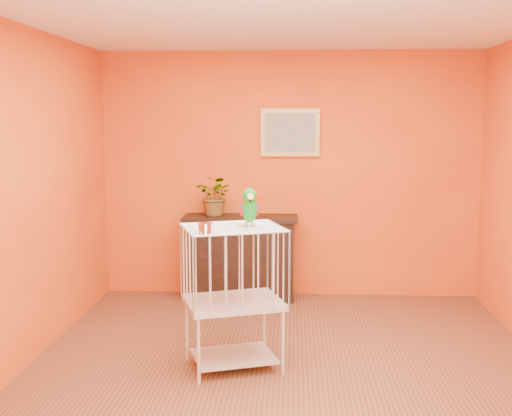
{
  "coord_description": "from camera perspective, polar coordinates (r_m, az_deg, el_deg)",
  "views": [
    {
      "loc": [
        0.04,
        -4.57,
        1.89
      ],
      "look_at": [
        -0.23,
        0.08,
        1.25
      ],
      "focal_mm": 45.0,
      "sensor_mm": 36.0,
      "label": 1
    }
  ],
  "objects": [
    {
      "name": "birdcage",
      "position": [
        4.9,
        -2.03,
        -7.76
      ],
      "size": [
        0.85,
        0.75,
        1.09
      ],
      "rotation": [
        0.0,
        0.0,
        0.34
      ],
      "color": "beige",
      "rests_on": "ground"
    },
    {
      "name": "ground",
      "position": [
        4.94,
        2.73,
        -14.59
      ],
      "size": [
        4.5,
        4.5,
        0.0
      ],
      "primitive_type": "plane",
      "color": "brown",
      "rests_on": "ground"
    },
    {
      "name": "console_cabinet",
      "position": [
        6.79,
        -1.39,
        -4.4
      ],
      "size": [
        1.19,
        0.43,
        0.88
      ],
      "color": "black",
      "rests_on": "ground"
    },
    {
      "name": "framed_picture",
      "position": [
        6.79,
        3.05,
        6.72
      ],
      "size": [
        0.62,
        0.04,
        0.5
      ],
      "color": "#A17C39",
      "rests_on": "room_shell"
    },
    {
      "name": "room_shell",
      "position": [
        4.58,
        2.86,
        4.05
      ],
      "size": [
        4.5,
        4.5,
        4.5
      ],
      "color": "orange",
      "rests_on": "ground"
    },
    {
      "name": "feed_cup",
      "position": [
        4.51,
        -4.5,
        -1.78
      ],
      "size": [
        0.1,
        0.1,
        0.07
      ],
      "primitive_type": "cylinder",
      "color": "silver",
      "rests_on": "birdcage"
    },
    {
      "name": "potted_plant",
      "position": [
        6.68,
        -3.62,
        0.66
      ],
      "size": [
        0.51,
        0.54,
        0.33
      ],
      "primitive_type": "imported",
      "rotation": [
        0.0,
        0.0,
        -0.4
      ],
      "color": "#26722D",
      "rests_on": "console_cabinet"
    },
    {
      "name": "parrot",
      "position": [
        4.76,
        -0.58,
        0.08
      ],
      "size": [
        0.15,
        0.27,
        0.3
      ],
      "rotation": [
        0.0,
        0.0,
        0.14
      ],
      "color": "#59544C",
      "rests_on": "birdcage"
    }
  ]
}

